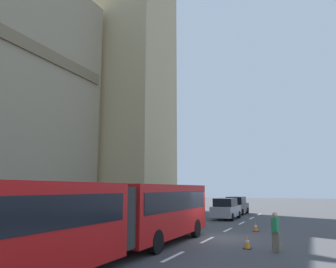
% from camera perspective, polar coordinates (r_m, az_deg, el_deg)
% --- Properties ---
extents(ground_plane, '(160.00, 160.00, 0.00)m').
position_cam_1_polar(ground_plane, '(18.68, 7.95, -18.10)').
color(ground_plane, '#424244').
extents(lane_centre_marking, '(34.40, 0.16, 0.01)m').
position_cam_1_polar(lane_centre_marking, '(20.05, 9.17, -17.48)').
color(lane_centre_marking, silver).
rests_on(lane_centre_marking, ground_plane).
extents(articulated_bus, '(17.17, 2.54, 2.90)m').
position_cam_1_polar(articulated_bus, '(12.70, -11.20, -14.02)').
color(articulated_bus, red).
rests_on(articulated_bus, ground_plane).
extents(sedan_lead, '(4.40, 1.86, 1.85)m').
position_cam_1_polar(sedan_lead, '(29.74, 10.47, -13.16)').
color(sedan_lead, gray).
rests_on(sedan_lead, ground_plane).
extents(sedan_trailing, '(4.40, 1.86, 1.85)m').
position_cam_1_polar(sedan_trailing, '(35.55, 12.34, -12.53)').
color(sedan_trailing, black).
rests_on(sedan_trailing, ground_plane).
extents(traffic_cone_west, '(0.36, 0.36, 0.58)m').
position_cam_1_polar(traffic_cone_west, '(15.66, 14.13, -18.48)').
color(traffic_cone_west, black).
rests_on(traffic_cone_west, ground_plane).
extents(traffic_cone_middle, '(0.36, 0.36, 0.58)m').
position_cam_1_polar(traffic_cone_middle, '(21.86, 15.59, -15.88)').
color(traffic_cone_middle, black).
rests_on(traffic_cone_middle, ground_plane).
extents(pedestrian_near_cones, '(0.44, 0.36, 1.69)m').
position_cam_1_polar(pedestrian_near_cones, '(15.00, 18.90, -16.22)').
color(pedestrian_near_cones, '#726651').
rests_on(pedestrian_near_cones, ground_plane).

